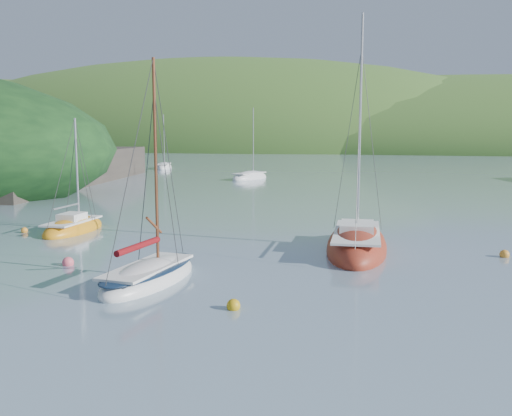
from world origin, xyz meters
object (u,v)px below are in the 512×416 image
(sailboat_yellow, at_px, (73,229))
(distant_sloop_c, at_px, (164,168))
(daysailer_white, at_px, (149,277))
(sloop_red, at_px, (357,246))
(distant_sloop_a, at_px, (250,178))

(sailboat_yellow, height_order, distant_sloop_c, distant_sloop_c)
(sailboat_yellow, bearing_deg, distant_sloop_c, 106.72)
(daysailer_white, relative_size, sailboat_yellow, 1.29)
(daysailer_white, distance_m, sailboat_yellow, 12.64)
(sloop_red, xyz_separation_m, distant_sloop_a, (-16.42, 36.75, -0.06))
(distant_sloop_a, height_order, distant_sloop_c, distant_sloop_a)
(distant_sloop_a, xyz_separation_m, distant_sloop_c, (-17.61, 14.04, -0.00))
(sailboat_yellow, distance_m, distant_sloop_c, 53.02)
(daysailer_white, distance_m, distant_sloop_c, 64.55)
(daysailer_white, xyz_separation_m, sailboat_yellow, (-9.15, 8.72, -0.04))
(distant_sloop_a, bearing_deg, sloop_red, -48.95)
(daysailer_white, bearing_deg, distant_sloop_c, 118.39)
(sailboat_yellow, relative_size, distant_sloop_a, 0.78)
(distant_sloop_a, bearing_deg, distant_sloop_c, 158.41)
(daysailer_white, bearing_deg, sloop_red, 51.83)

